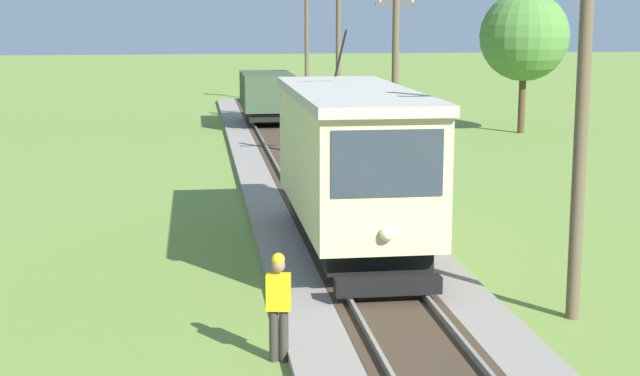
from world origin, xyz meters
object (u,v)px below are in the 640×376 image
at_px(track_worker, 279,302).
at_px(red_tram, 351,161).
at_px(utility_pole_distant, 307,37).
at_px(freight_car, 267,95).
at_px(tree_left_near, 524,37).
at_px(utility_pole_far, 338,46).
at_px(utility_pole_mid, 395,76).
at_px(utility_pole_near_tram, 582,115).

bearing_deg(track_worker, red_tram, 171.33).
distance_m(utility_pole_distant, track_worker, 42.52).
height_order(freight_car, tree_left_near, tree_left_near).
relative_size(freight_car, tree_left_near, 0.80).
height_order(utility_pole_far, track_worker, utility_pole_far).
xyz_separation_m(utility_pole_far, utility_pole_distant, (0.00, 12.53, 0.14)).
distance_m(utility_pole_mid, utility_pole_distant, 25.16).
relative_size(freight_car, utility_pole_far, 0.67).
bearing_deg(tree_left_near, track_worker, -116.77).
height_order(freight_car, utility_pole_far, utility_pole_far).
relative_size(utility_pole_distant, track_worker, 4.48).
xyz_separation_m(utility_pole_far, tree_left_near, (8.27, -2.21, 0.48)).
distance_m(freight_car, tree_left_near, 12.49).
height_order(utility_pole_far, tree_left_near, utility_pole_far).
bearing_deg(tree_left_near, utility_pole_far, 165.05).
bearing_deg(utility_pole_distant, freight_car, -106.62).
height_order(utility_pole_near_tram, utility_pole_distant, utility_pole_distant).
relative_size(utility_pole_mid, tree_left_near, 1.01).
bearing_deg(freight_car, tree_left_near, -18.30).
relative_size(utility_pole_near_tram, tree_left_near, 1.11).
bearing_deg(utility_pole_distant, utility_pole_near_tram, -90.00).
relative_size(track_worker, tree_left_near, 0.27).
relative_size(utility_pole_near_tram, utility_pole_far, 0.94).
relative_size(utility_pole_distant, tree_left_near, 1.23).
bearing_deg(track_worker, tree_left_near, 163.79).
height_order(utility_pole_mid, tree_left_near, utility_pole_mid).
height_order(red_tram, utility_pole_near_tram, utility_pole_near_tram).
bearing_deg(freight_car, utility_pole_far, -26.20).
distance_m(utility_pole_mid, utility_pole_far, 12.63).
height_order(freight_car, utility_pole_mid, utility_pole_mid).
relative_size(utility_pole_near_tram, utility_pole_mid, 1.10).
relative_size(utility_pole_near_tram, utility_pole_distant, 0.90).
xyz_separation_m(red_tram, tree_left_near, (11.53, 20.88, 2.24)).
relative_size(utility_pole_mid, utility_pole_distant, 0.82).
distance_m(red_tram, utility_pole_near_tram, 6.14).
bearing_deg(freight_car, track_worker, -94.11).
bearing_deg(utility_pole_near_tram, red_tram, 123.23).
bearing_deg(red_tram, utility_pole_near_tram, -56.77).
distance_m(utility_pole_far, tree_left_near, 8.58).
bearing_deg(tree_left_near, utility_pole_mid, -128.47).
height_order(track_worker, tree_left_near, tree_left_near).
bearing_deg(utility_pole_mid, utility_pole_far, 90.00).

